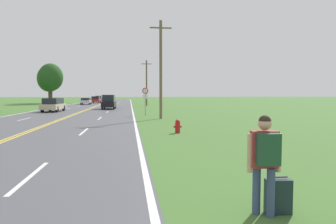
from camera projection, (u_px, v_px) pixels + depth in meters
hitchhiker_person at (265, 155)px, 5.03m from camera, size 0.59×0.43×1.73m
suitcase at (278, 196)px, 5.19m from camera, size 0.46×0.21×0.66m
fire_hydrant at (178, 126)px, 15.90m from camera, size 0.43×0.27×0.73m
traffic_sign at (145, 94)px, 28.40m from camera, size 0.60×0.10×2.68m
utility_pole_midground at (161, 68)px, 24.83m from camera, size 1.80×0.24×8.12m
utility_pole_far at (147, 82)px, 52.41m from camera, size 1.80×0.24×7.91m
tree_left_verge at (49, 79)px, 66.99m from camera, size 5.14×5.14×8.45m
tree_right_cluster at (51, 77)px, 61.13m from camera, size 4.86×4.86×8.29m
car_champagne_van_mid_near at (53, 104)px, 34.91m from camera, size 1.98×4.76×1.59m
car_black_van_mid_far at (109, 102)px, 41.13m from camera, size 1.80×4.85×1.95m
car_silver_hatchback_receding at (86, 101)px, 58.34m from camera, size 1.80×3.48×1.29m
car_red_sedan_distant at (96, 99)px, 68.98m from camera, size 1.99×4.83×1.51m
car_dark_blue_van_horizon at (99, 98)px, 82.59m from camera, size 2.01×4.45×1.56m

